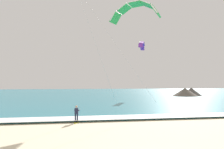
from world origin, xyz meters
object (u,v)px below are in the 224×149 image
(kite_primary, at_px, (135,9))
(kite_distant, at_px, (142,44))
(surfboard, at_px, (76,122))
(kitesurfer, at_px, (76,113))

(kite_primary, xyz_separation_m, kite_distant, (9.69, 27.39, -0.52))
(kite_distant, bearing_deg, surfboard, -116.65)
(kitesurfer, relative_size, kite_primary, 0.12)
(kitesurfer, height_order, kite_primary, kite_primary)
(surfboard, distance_m, kite_distant, 43.09)
(kitesurfer, distance_m, kite_distant, 42.78)
(kitesurfer, distance_m, kite_primary, 18.37)
(kite_primary, relative_size, kite_distant, 2.58)
(kite_primary, distance_m, kite_distant, 29.06)
(kitesurfer, xyz_separation_m, kite_primary, (8.60, 9.06, 13.47))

